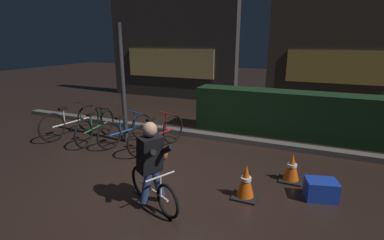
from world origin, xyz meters
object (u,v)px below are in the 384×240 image
blue_crate (321,190)px  traffic_cone_far (292,168)px  parked_bike_center_right (157,134)px  traffic_cone_near (246,182)px  parked_bike_center_left (126,130)px  parked_bike_left_mid (96,127)px  parked_bike_leftmost (71,122)px  street_post (123,85)px  cyclist (153,164)px

blue_crate → traffic_cone_far: bearing=136.9°
parked_bike_center_right → traffic_cone_near: 2.49m
parked_bike_center_left → parked_bike_left_mid: bearing=113.9°
parked_bike_leftmost → parked_bike_center_right: 2.41m
parked_bike_center_left → blue_crate: (4.06, -0.81, -0.17)m
street_post → blue_crate: bearing=-12.3°
parked_bike_center_right → blue_crate: (3.23, -0.78, -0.20)m
parked_bike_center_left → parked_bike_center_right: parked_bike_center_right is taller
parked_bike_center_left → blue_crate: 4.14m
traffic_cone_near → parked_bike_center_right: bearing=151.6°
street_post → blue_crate: (4.14, -0.90, -1.17)m
street_post → cyclist: 2.87m
parked_bike_center_left → traffic_cone_far: parked_bike_center_left is taller
street_post → cyclist: (1.93, -2.00, -0.69)m
traffic_cone_near → street_post: bearing=157.2°
parked_bike_leftmost → parked_bike_left_mid: 0.81m
parked_bike_left_mid → blue_crate: parked_bike_left_mid is taller
parked_bike_center_left → traffic_cone_near: parked_bike_center_left is taller
parked_bike_center_left → blue_crate: parked_bike_center_left is taller
parked_bike_left_mid → traffic_cone_near: 3.95m
parked_bike_center_right → street_post: bearing=97.1°
parked_bike_left_mid → traffic_cone_near: (3.79, -1.11, -0.08)m
street_post → traffic_cone_near: (3.09, -1.30, -1.06)m
traffic_cone_near → traffic_cone_far: bearing=54.2°
parked_bike_center_right → parked_bike_leftmost: bearing=105.4°
blue_crate → cyclist: cyclist is taller
blue_crate → street_post: bearing=167.7°
cyclist → blue_crate: bearing=53.2°
street_post → parked_bike_center_right: 1.33m
parked_bike_leftmost → cyclist: bearing=-109.9°
parked_bike_leftmost → parked_bike_center_left: (1.59, 0.06, -0.03)m
street_post → parked_bike_center_right: street_post is taller
parked_bike_center_left → cyclist: cyclist is taller
street_post → cyclist: size_ratio=2.12×
traffic_cone_far → parked_bike_center_right: bearing=172.7°
street_post → traffic_cone_far: street_post is taller
parked_bike_left_mid → blue_crate: bearing=-106.9°
street_post → parked_bike_leftmost: size_ratio=1.57×
parked_bike_center_right → traffic_cone_near: bearing=-103.7°
parked_bike_leftmost → parked_bike_left_mid: parked_bike_leftmost is taller
parked_bike_leftmost → blue_crate: parked_bike_leftmost is taller
traffic_cone_far → cyclist: 2.36m
street_post → parked_bike_leftmost: bearing=-174.3°
blue_crate → traffic_cone_near: bearing=-159.1°
parked_bike_left_mid → cyclist: bearing=-133.1°
traffic_cone_near → traffic_cone_far: 1.01m
parked_bike_center_left → parked_bike_center_right: bearing=-75.6°
traffic_cone_near → cyclist: 1.41m
street_post → parked_bike_center_left: (0.08, -0.09, -1.00)m
blue_crate → cyclist: 2.52m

